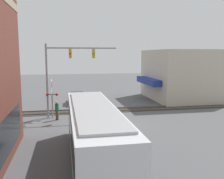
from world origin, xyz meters
TOP-DOWN VIEW (x-y plane):
  - ground_plane at (0.00, 0.00)m, footprint 120.00×120.00m
  - shop_building at (11.47, -11.89)m, footprint 10.26×10.04m
  - city_bus at (-7.31, 2.80)m, footprint 11.77×2.59m
  - traffic_signal_gantry at (3.99, 4.14)m, footprint 0.42×6.92m
  - crossing_signal at (3.85, 5.54)m, footprint 1.41×1.18m
  - rail_track_near at (6.00, 0.00)m, footprint 2.60×60.00m
  - parked_car_white at (10.71, 2.80)m, footprint 4.41×1.82m
  - pedestrian_near_bus at (-8.50, 0.71)m, footprint 0.34×0.34m
  - pedestrian_at_crossing at (2.90, 5.10)m, footprint 0.34×0.34m

SIDE VIEW (x-z plane):
  - ground_plane at x=0.00m, z-range 0.00..0.00m
  - rail_track_near at x=6.00m, z-range -0.05..0.10m
  - parked_car_white at x=10.71m, z-range -0.05..1.36m
  - pedestrian_at_crossing at x=2.90m, z-range 0.02..1.81m
  - pedestrian_near_bus at x=-8.50m, z-range 0.03..1.86m
  - city_bus at x=-7.31m, z-range 0.17..3.53m
  - crossing_signal at x=3.85m, z-range 0.39..4.20m
  - shop_building at x=11.47m, z-range -0.01..6.79m
  - traffic_signal_gantry at x=3.99m, z-range 1.58..8.79m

